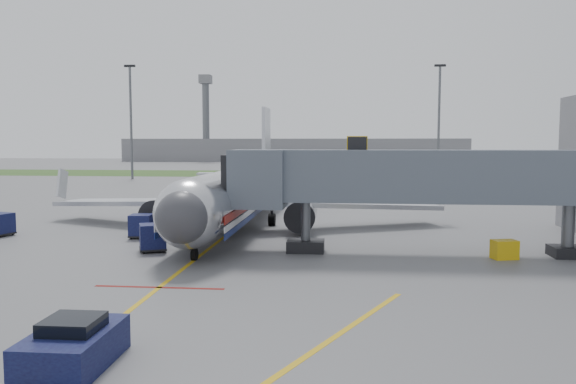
# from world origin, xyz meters

# --- Properties ---
(ground) EXTENTS (400.00, 400.00, 0.00)m
(ground) POSITION_xyz_m (0.00, 0.00, 0.00)
(ground) COLOR #565659
(ground) RESTS_ON ground
(grass_strip) EXTENTS (300.00, 25.00, 0.01)m
(grass_strip) POSITION_xyz_m (0.00, 90.00, 0.01)
(grass_strip) COLOR #2D4C1E
(grass_strip) RESTS_ON ground
(apron_markings) EXTENTS (21.52, 50.00, 0.01)m
(apron_markings) POSITION_xyz_m (0.00, -7.40, 0.00)
(apron_markings) COLOR gold
(apron_markings) RESTS_ON ground
(airliner) EXTENTS (32.10, 35.67, 10.25)m
(airliner) POSITION_xyz_m (0.00, 15.25, 2.65)
(airliner) COLOR silver
(airliner) RESTS_ON ground
(jet_bridge) EXTENTS (25.30, 4.00, 6.90)m
(jet_bridge) POSITION_xyz_m (12.86, 5.00, 4.47)
(jet_bridge) COLOR slate
(jet_bridge) RESTS_ON ground
(light_mast_left) EXTENTS (2.00, 0.44, 20.40)m
(light_mast_left) POSITION_xyz_m (-30.00, 70.00, 10.78)
(light_mast_left) COLOR #595B60
(light_mast_left) RESTS_ON ground
(light_mast_right) EXTENTS (2.00, 0.44, 20.40)m
(light_mast_right) POSITION_xyz_m (25.00, 75.00, 10.78)
(light_mast_right) COLOR #595B60
(light_mast_right) RESTS_ON ground
(distant_terminal) EXTENTS (120.00, 14.00, 8.00)m
(distant_terminal) POSITION_xyz_m (-10.00, 170.00, 4.00)
(distant_terminal) COLOR slate
(distant_terminal) RESTS_ON ground
(control_tower) EXTENTS (4.00, 4.00, 30.00)m
(control_tower) POSITION_xyz_m (-40.00, 165.00, 17.33)
(control_tower) COLOR #595B60
(control_tower) RESTS_ON ground
(pushback_tug) EXTENTS (2.16, 3.49, 1.44)m
(pushback_tug) POSITION_xyz_m (0.45, -12.92, 0.60)
(pushback_tug) COLOR black
(pushback_tug) RESTS_ON ground
(baggage_cart_a) EXTENTS (1.65, 1.65, 1.61)m
(baggage_cart_a) POSITION_xyz_m (-5.58, 8.80, 0.82)
(baggage_cart_a) COLOR black
(baggage_cart_a) RESTS_ON ground
(baggage_cart_b) EXTENTS (1.84, 1.84, 1.59)m
(baggage_cart_b) POSITION_xyz_m (-15.74, 8.64, 0.81)
(baggage_cart_b) COLOR black
(baggage_cart_b) RESTS_ON ground
(baggage_cart_c) EXTENTS (2.01, 2.01, 1.65)m
(baggage_cart_c) POSITION_xyz_m (-3.16, 4.20, 0.84)
(baggage_cart_c) COLOR black
(baggage_cart_c) RESTS_ON ground
(belt_loader) EXTENTS (1.42, 4.10, 1.99)m
(belt_loader) POSITION_xyz_m (-2.50, 11.25, 0.49)
(belt_loader) COLOR black
(belt_loader) RESTS_ON ground
(ground_power_cart) EXTENTS (1.51, 1.19, 1.07)m
(ground_power_cart) POSITION_xyz_m (17.26, 4.04, 0.53)
(ground_power_cart) COLOR gold
(ground_power_cart) RESTS_ON ground
(ramp_worker) EXTENTS (0.64, 0.65, 1.51)m
(ramp_worker) POSITION_xyz_m (-3.00, 9.20, 0.76)
(ramp_worker) COLOR #7DCC18
(ramp_worker) RESTS_ON ground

